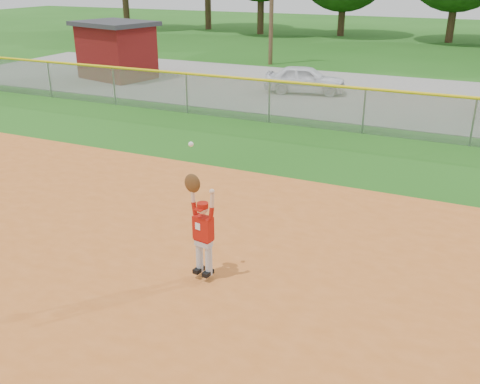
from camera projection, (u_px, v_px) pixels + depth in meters
ground at (236, 279)px, 9.40m from camera, size 120.00×120.00×0.00m
parking_strip at (393, 97)px, 22.85m from camera, size 44.00×10.00×0.03m
car_white_a at (305, 79)px, 23.38m from camera, size 3.71×2.07×1.19m
utility_shed at (116, 50)px, 26.33m from camera, size 4.27×3.68×2.76m
outfield_fence at (364, 108)px, 17.47m from camera, size 40.06×0.10×1.55m
ballplayer at (202, 226)px, 9.01m from camera, size 0.60×0.29×2.35m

